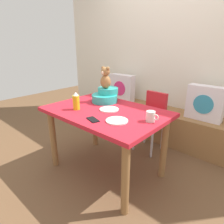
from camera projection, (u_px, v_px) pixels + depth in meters
ground_plane at (106, 170)px, 2.25m from camera, size 8.00×8.00×0.00m
back_wall at (173, 50)px, 2.83m from camera, size 4.40×0.10×2.60m
window_bench at (158, 122)px, 3.00m from camera, size 2.60×0.44×0.46m
pillow_floral_left at (122, 88)px, 3.27m from camera, size 0.44×0.15×0.44m
pillow_floral_right at (205, 103)px, 2.43m from camera, size 0.44×0.15×0.44m
book_stack at (156, 105)px, 2.94m from camera, size 0.20×0.14×0.07m
dining_table at (106, 120)px, 2.04m from camera, size 1.24×0.84×0.74m
highchair at (150, 114)px, 2.52m from camera, size 0.34×0.46×0.79m
infant_seat_teal at (106, 96)px, 2.27m from camera, size 0.30×0.33×0.16m
teddy_bear at (105, 78)px, 2.20m from camera, size 0.13×0.12×0.25m
ketchup_bottle at (76, 101)px, 1.99m from camera, size 0.07×0.07×0.18m
coffee_mug at (151, 116)px, 1.69m from camera, size 0.12×0.08×0.09m
dinner_plate_near at (117, 121)px, 1.71m from camera, size 0.20×0.20×0.01m
dinner_plate_far at (109, 109)px, 2.00m from camera, size 0.20×0.20×0.01m
cell_phone at (93, 120)px, 1.74m from camera, size 0.16×0.11×0.01m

